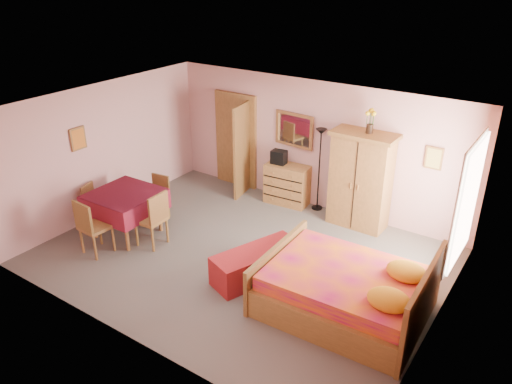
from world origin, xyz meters
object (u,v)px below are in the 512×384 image
Objects in this scene: chair_east at (151,218)px; chair_north at (156,198)px; wardrobe at (361,180)px; bench at (257,264)px; chair_south at (96,226)px; dining_table at (127,214)px; chair_west at (97,205)px; stereo at (279,157)px; wall_mirror at (294,130)px; floor_lamp at (319,170)px; sunflower_vase at (370,121)px; chest_of_drawers at (287,184)px; bed at (345,279)px.

chair_north is at bearing 36.93° from chair_east.
wardrobe is 1.80× the size of chair_east.
bench is 1.44× the size of chair_south.
dining_table is 0.76m from chair_west.
stereo is at bearing -20.78° from chair_east.
wall_mirror is 0.96m from floor_lamp.
chair_north is at bearing 95.03° from chair_south.
chair_south is at bearing -110.42° from wall_mirror.
wardrobe is (0.95, -0.17, 0.07)m from floor_lamp.
stereo is 0.16× the size of wardrobe.
wall_mirror is at bearing 172.10° from sunflower_vase.
bench is 3.52m from chair_west.
floor_lamp is 4.37m from chair_south.
sunflower_vase is (1.88, -0.01, 1.10)m from stereo.
wardrobe reaches higher than chair_west.
chair_south is at bearing 138.77° from chair_east.
dining_table is (-2.42, -2.91, -0.43)m from floor_lamp.
sunflower_vase is 0.30× the size of bench.
wall_mirror is at bearing 172.69° from floor_lamp.
stereo is 3.23m from dining_table.
chair_east is (-2.13, -0.21, 0.27)m from bench.
chest_of_drawers reaches higher than bench.
bench is at bearing 75.95° from chair_west.
chest_of_drawers is 0.60m from stereo.
sunflower_vase is 0.44× the size of chair_east.
chair_west is 0.80× the size of chair_east.
chair_south is (-1.52, -3.51, -0.48)m from stereo.
chair_east is (-0.93, -2.78, -0.47)m from stereo.
stereo is at bearing -171.01° from floor_lamp.
chest_of_drawers is 2.00× the size of sunflower_vase.
wall_mirror is 1.08× the size of chair_west.
sunflower_vase reaches higher than stereo.
chair_south is at bearing -134.20° from sunflower_vase.
bed is 2.25× the size of chair_east.
stereo is 0.29× the size of chair_south.
chair_north is at bearing -149.63° from sunflower_vase.
wall_mirror is 1.74m from wardrobe.
bed is at bearing -72.06° from sunflower_vase.
floor_lamp is 1.96× the size of chair_north.
floor_lamp reaches higher than stereo.
floor_lamp is at bearing -2.84° from wall_mirror.
chair_west is (-5.02, -0.28, -0.12)m from bed.
floor_lamp is 0.92× the size of wardrobe.
bench is at bearing -65.08° from stereo.
sunflower_vase is 0.52× the size of chair_north.
chair_west is at bearing -125.09° from wall_mirror.
chair_east is (0.59, 0.73, 0.00)m from chair_south.
bed is at bearing -69.73° from wardrobe.
wall_mirror is 2.97× the size of stereo.
chair_north is 1.11m from chair_west.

